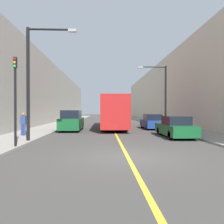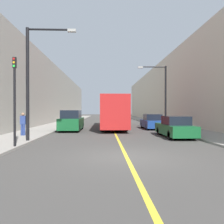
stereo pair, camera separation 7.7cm
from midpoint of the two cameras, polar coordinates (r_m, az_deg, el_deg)
The scene contains 14 objects.
ground_plane at distance 9.40m, azimuth 4.00°, elevation -11.54°, with size 200.00×200.00×0.00m, color #3F3D3A.
sidewalk_left at distance 39.64m, azimuth -10.81°, elevation -2.31°, with size 3.32×72.00×0.12m, color gray.
sidewalk_right at distance 39.99m, azimuth 9.33°, elevation -2.29°, with size 3.32×72.00×0.12m, color gray.
building_row_left at distance 40.40m, azimuth -15.97°, elevation 4.17°, with size 4.00×72.00×9.19m, color gray.
building_row_right at distance 40.95m, azimuth 14.38°, elevation 4.85°, with size 4.00×72.00×10.23m, color beige.
road_center_line at distance 39.21m, azimuth -0.70°, elevation -2.41°, with size 0.16×72.00×0.01m, color gold.
bus at distance 24.33m, azimuth 0.17°, elevation 0.06°, with size 2.54×12.98×3.33m.
parked_suv_left at distance 21.26m, azimuth -10.39°, elevation -2.39°, with size 1.89×4.85×1.96m.
car_right_near at distance 16.65m, azimuth 16.23°, elevation -3.93°, with size 1.79×4.76×1.53m.
car_right_mid at distance 23.43m, azimuth 10.52°, elevation -2.64°, with size 1.83×4.46×1.55m.
street_lamp_left at distance 14.32m, azimuth -19.85°, elevation 9.17°, with size 3.04×0.24×6.87m.
street_lamp_right at distance 23.80m, azimuth 13.17°, elevation 5.24°, with size 3.04×0.24×6.53m.
traffic_light at distance 12.18m, azimuth -23.93°, elevation 3.35°, with size 0.16×0.18×4.54m.
pedestrian at distance 17.25m, azimuth -22.12°, elevation -2.82°, with size 0.37×0.23×1.67m.
Camera 2 is at (-0.95, -9.15, 1.95)m, focal length 35.00 mm.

